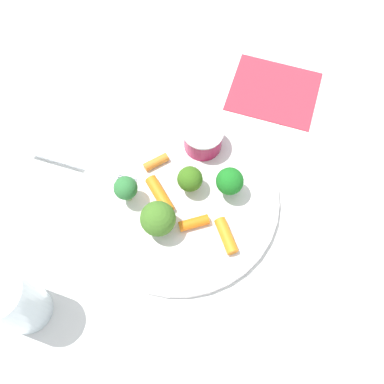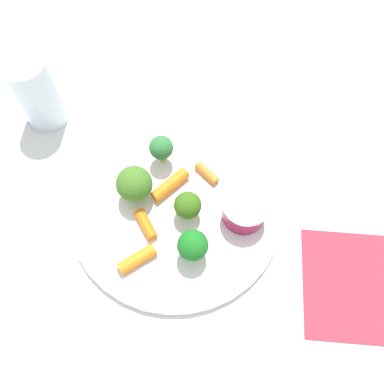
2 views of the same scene
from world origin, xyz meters
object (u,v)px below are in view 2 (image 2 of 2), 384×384
plate (176,206)px  napkin (351,285)px  fork (186,113)px  sauce_cup (245,210)px  broccoli_floret_3 (161,148)px  broccoli_floret_0 (188,206)px  carrot_stick_1 (137,259)px  carrot_stick_0 (146,224)px  broccoli_floret_1 (193,245)px  carrot_stick_2 (170,185)px  carrot_stick_3 (207,173)px  broccoli_floret_2 (135,184)px  drinking_glass (36,91)px

plate → napkin: plate is taller
fork → sauce_cup: bearing=-139.4°
broccoli_floret_3 → napkin: size_ratio=0.36×
broccoli_floret_0 → carrot_stick_1: (-0.08, 0.04, -0.02)m
carrot_stick_0 → sauce_cup: bearing=-67.8°
broccoli_floret_1 → broccoli_floret_3: bearing=32.5°
carrot_stick_0 → napkin: 0.27m
broccoli_floret_1 → fork: broccoli_floret_1 is taller
carrot_stick_2 → carrot_stick_3: size_ratio=1.53×
broccoli_floret_2 → fork: bearing=-10.8°
carrot_stick_0 → napkin: size_ratio=0.30×
carrot_stick_3 → broccoli_floret_0: bearing=170.7°
plate → carrot_stick_1: bearing=164.0°
sauce_cup → broccoli_floret_1: broccoli_floret_1 is taller
napkin → drinking_glass: bearing=73.5°
carrot_stick_2 → carrot_stick_3: carrot_stick_2 is taller
carrot_stick_3 → carrot_stick_1: bearing=159.0°
carrot_stick_1 → broccoli_floret_2: bearing=18.5°
broccoli_floret_3 → broccoli_floret_0: bearing=-141.0°
plate → napkin: size_ratio=2.06×
sauce_cup → carrot_stick_3: sauce_cup is taller
carrot_stick_1 → carrot_stick_3: carrot_stick_1 is taller
carrot_stick_0 → napkin: carrot_stick_0 is taller
plate → broccoli_floret_2: bearing=89.3°
carrot_stick_2 → fork: bearing=5.9°
broccoli_floret_1 → broccoli_floret_2: (0.06, 0.09, 0.00)m
carrot_stick_0 → fork: bearing=-0.6°
broccoli_floret_0 → broccoli_floret_1: (-0.05, -0.02, 0.01)m
broccoli_floret_3 → napkin: (-0.11, -0.28, -0.04)m
broccoli_floret_2 → carrot_stick_1: (-0.09, -0.03, -0.02)m
broccoli_floret_2 → broccoli_floret_1: bearing=-122.5°
broccoli_floret_1 → carrot_stick_1: bearing=113.7°
sauce_cup → broccoli_floret_2: (-0.01, 0.15, 0.01)m
carrot_stick_2 → broccoli_floret_0: bearing=-132.7°
carrot_stick_0 → carrot_stick_2: 0.06m
broccoli_floret_1 → broccoli_floret_3: broccoli_floret_1 is taller
broccoli_floret_3 → carrot_stick_2: 0.05m
sauce_cup → drinking_glass: bearing=74.8°
broccoli_floret_0 → fork: size_ratio=0.27×
plate → sauce_cup: size_ratio=4.85×
carrot_stick_0 → carrot_stick_3: 0.11m
broccoli_floret_1 → carrot_stick_2: (0.08, 0.05, -0.02)m
broccoli_floret_3 → carrot_stick_1: 0.15m
broccoli_floret_0 → broccoli_floret_3: bearing=39.0°
carrot_stick_3 → napkin: carrot_stick_3 is taller
plate → broccoli_floret_3: (0.06, 0.04, 0.04)m
broccoli_floret_0 → broccoli_floret_3: size_ratio=0.91×
carrot_stick_1 → drinking_glass: size_ratio=0.44×
carrot_stick_2 → napkin: carrot_stick_2 is taller
broccoli_floret_2 → fork: (0.14, -0.03, -0.03)m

